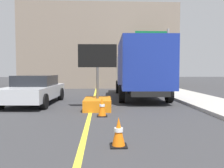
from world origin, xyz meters
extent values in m
cube|color=yellow|center=(0.00, 6.00, 0.00)|extent=(0.14, 36.00, 0.01)
cube|color=orange|center=(0.27, 11.35, 0.23)|extent=(1.13, 1.82, 0.45)
cylinder|color=#4C4C4C|center=(0.27, 11.35, 1.10)|extent=(0.10, 0.10, 1.30)
cube|color=black|center=(0.27, 11.35, 2.23)|extent=(1.60, 0.10, 0.95)
sphere|color=yellow|center=(0.82, 11.40, 2.23)|extent=(0.09, 0.09, 0.09)
sphere|color=yellow|center=(0.52, 11.40, 2.23)|extent=(0.09, 0.09, 0.09)
sphere|color=yellow|center=(0.22, 11.41, 2.23)|extent=(0.09, 0.09, 0.09)
sphere|color=yellow|center=(-0.08, 11.41, 2.23)|extent=(0.09, 0.09, 0.09)
sphere|color=yellow|center=(-0.25, 11.41, 2.41)|extent=(0.09, 0.09, 0.09)
sphere|color=yellow|center=(-0.25, 11.41, 2.04)|extent=(0.09, 0.09, 0.09)
cube|color=black|center=(2.73, 15.53, 0.57)|extent=(2.01, 7.75, 0.25)
cube|color=silver|center=(2.82, 18.30, 1.65)|extent=(2.57, 2.24, 1.90)
cube|color=navy|center=(2.69, 14.35, 1.97)|extent=(2.67, 5.31, 2.54)
cylinder|color=black|center=(1.62, 18.19, 0.45)|extent=(0.31, 0.91, 0.90)
cylinder|color=black|center=(4.01, 18.10, 0.45)|extent=(0.31, 0.91, 0.90)
cylinder|color=black|center=(1.45, 13.27, 0.45)|extent=(0.31, 0.91, 0.90)
cylinder|color=black|center=(3.84, 13.18, 0.45)|extent=(0.31, 0.91, 0.90)
cube|color=silver|center=(-2.80, 13.00, 0.58)|extent=(2.17, 4.75, 0.60)
cube|color=black|center=(-2.79, 13.23, 1.13)|extent=(1.81, 2.18, 0.50)
cylinder|color=black|center=(-1.95, 11.41, 0.33)|extent=(0.25, 0.67, 0.66)
cylinder|color=black|center=(-3.81, 11.51, 0.33)|extent=(0.25, 0.67, 0.66)
cylinder|color=black|center=(-1.80, 14.48, 0.33)|extent=(0.25, 0.67, 0.66)
cylinder|color=black|center=(-3.65, 14.58, 0.33)|extent=(0.25, 0.67, 0.66)
cylinder|color=gray|center=(5.87, 20.53, 2.50)|extent=(0.18, 0.18, 5.00)
cube|color=#0F6033|center=(4.47, 20.52, 4.15)|extent=(2.60, 0.09, 1.30)
cube|color=white|center=(4.47, 20.55, 4.15)|extent=(1.82, 0.03, 0.18)
cube|color=gray|center=(0.25, 26.88, 3.83)|extent=(14.42, 9.06, 7.66)
cube|color=black|center=(0.78, 6.51, 0.01)|extent=(0.36, 0.36, 0.03)
cone|color=orange|center=(0.78, 6.51, 0.33)|extent=(0.28, 0.28, 0.60)
cylinder|color=white|center=(0.78, 6.51, 0.36)|extent=(0.19, 0.19, 0.08)
cube|color=black|center=(0.45, 9.79, 0.01)|extent=(0.36, 0.36, 0.03)
cone|color=orange|center=(0.45, 9.79, 0.36)|extent=(0.28, 0.28, 0.66)
cylinder|color=white|center=(0.45, 9.79, 0.39)|extent=(0.19, 0.19, 0.08)
camera|label=1|loc=(0.41, 1.65, 1.62)|focal=37.40mm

